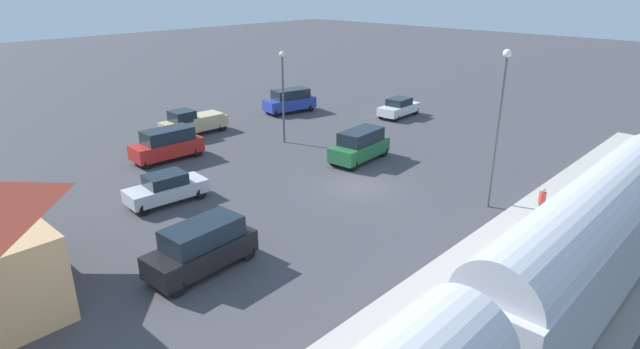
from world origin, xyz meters
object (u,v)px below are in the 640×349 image
object	(u,v)px
suv_blue	(290,100)
light_pole_near_platform	(500,113)
suv_red	(167,144)
sedan_silver	(166,188)
light_pole_lot_center	(283,86)
pedestrian_on_platform	(542,201)
suv_black	(202,247)
suv_green	(360,145)
sedan_white	(399,107)
pickup_tan	(193,122)

from	to	relation	value
suv_blue	light_pole_near_platform	world-z (taller)	light_pole_near_platform
suv_red	light_pole_near_platform	xyz separation A→B (m)	(-20.25, -8.00, 4.25)
sedan_silver	light_pole_lot_center	bearing A→B (deg)	-73.71
suv_red	suv_blue	size ratio (longest dim) A/B	0.96
pedestrian_on_platform	suv_black	world-z (taller)	suv_black
suv_green	sedan_white	bearing A→B (deg)	-66.64
suv_black	light_pole_lot_center	size ratio (longest dim) A/B	0.71
sedan_silver	sedan_white	distance (m)	25.34
suv_green	suv_blue	distance (m)	15.19
suv_red	light_pole_near_platform	bearing A→B (deg)	-158.44
pedestrian_on_platform	sedan_silver	distance (m)	20.39
suv_green	sedan_silver	bearing A→B (deg)	75.45
suv_blue	light_pole_lot_center	xyz separation A→B (m)	(-6.71, 7.01, 3.32)
light_pole_near_platform	suv_red	bearing A→B (deg)	21.56
suv_black	suv_green	distance (m)	16.57
light_pole_near_platform	suv_green	bearing A→B (deg)	-6.17
sedan_silver	sedan_white	world-z (taller)	same
light_pole_near_platform	light_pole_lot_center	size ratio (longest dim) A/B	1.24
suv_blue	pickup_tan	size ratio (longest dim) A/B	0.95
pedestrian_on_platform	suv_red	bearing A→B (deg)	18.63
suv_blue	suv_green	bearing A→B (deg)	155.28
pedestrian_on_platform	light_pole_lot_center	world-z (taller)	light_pole_lot_center
pedestrian_on_platform	sedan_white	bearing A→B (deg)	-36.09
suv_red	suv_black	size ratio (longest dim) A/B	1.00
suv_blue	pickup_tan	distance (m)	10.66
suv_red	suv_green	size ratio (longest dim) A/B	0.99
suv_black	sedan_silver	bearing A→B (deg)	-20.28
pedestrian_on_platform	sedan_white	size ratio (longest dim) A/B	0.37
sedan_silver	suv_blue	world-z (taller)	suv_blue
pickup_tan	sedan_silver	bearing A→B (deg)	140.27
sedan_white	light_pole_near_platform	bearing A→B (deg)	139.50
pickup_tan	light_pole_lot_center	size ratio (longest dim) A/B	0.78
suv_red	suv_black	bearing A→B (deg)	154.14
pedestrian_on_platform	suv_black	xyz separation A→B (m)	(8.90, 14.72, -0.13)
suv_red	suv_green	xyz separation A→B (m)	(-10.02, -9.11, 0.00)
suv_red	sedan_silver	bearing A→B (deg)	148.27
sedan_white	suv_black	bearing A→B (deg)	108.60
suv_red	sedan_white	bearing A→B (deg)	-102.77
sedan_silver	suv_red	world-z (taller)	suv_red
suv_black	light_pole_lot_center	world-z (taller)	light_pole_lot_center
sedan_white	light_pole_lot_center	world-z (taller)	light_pole_lot_center
light_pole_near_platform	sedan_silver	bearing A→B (deg)	41.51
suv_green	pickup_tan	size ratio (longest dim) A/B	0.92
pedestrian_on_platform	suv_blue	xyz separation A→B (m)	(26.94, -7.65, -0.13)
sedan_silver	pickup_tan	size ratio (longest dim) A/B	0.85
pickup_tan	light_pole_lot_center	world-z (taller)	light_pole_lot_center
light_pole_lot_center	pedestrian_on_platform	bearing A→B (deg)	178.18
sedan_white	light_pole_lot_center	distance (m)	13.37
sedan_silver	light_pole_lot_center	xyz separation A→B (m)	(3.66, -12.53, 3.59)
sedan_silver	suv_blue	xyz separation A→B (m)	(10.37, -19.54, 0.27)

